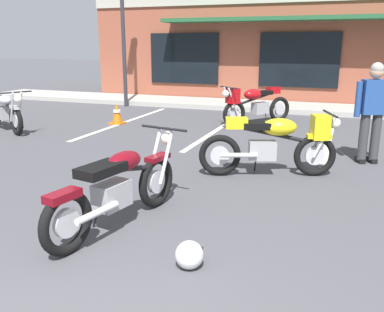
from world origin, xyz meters
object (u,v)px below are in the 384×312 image
Objects in this scene: motorcycle_green_cafe_racer at (276,142)px; person_in_black_shirt at (373,107)px; motorcycle_foreground_classic at (118,187)px; motorcycle_black_cruiser at (4,111)px; traffic_cone at (117,113)px; helmet_on_pavement at (189,255)px; motorcycle_red_sportbike at (254,104)px.

person_in_black_shirt reaches higher than motorcycle_green_cafe_racer.
motorcycle_green_cafe_racer is at bearing 62.13° from motorcycle_foreground_classic.
traffic_cone is (1.99, 1.65, -0.20)m from motorcycle_black_cruiser.
motorcycle_green_cafe_racer is 3.83× the size of traffic_cone.
motorcycle_foreground_classic is 1.03× the size of motorcycle_green_cafe_racer.
helmet_on_pavement is at bearing -54.98° from traffic_cone.
person_in_black_shirt reaches higher than motorcycle_red_sportbike.
person_in_black_shirt is (2.55, -2.77, 0.42)m from motorcycle_red_sportbike.
person_in_black_shirt is at bearing 69.32° from helmet_on_pavement.
traffic_cone is at bearing 125.02° from helmet_on_pavement.
motorcycle_foreground_classic and motorcycle_black_cruiser have the same top height.
motorcycle_black_cruiser is at bearing 179.57° from person_in_black_shirt.
motorcycle_black_cruiser is 7.55m from helmet_on_pavement.
motorcycle_red_sportbike is 3.79m from person_in_black_shirt.
motorcycle_green_cafe_racer is at bearing -137.34° from person_in_black_shirt.
motorcycle_red_sportbike is 0.87× the size of motorcycle_green_cafe_racer.
motorcycle_black_cruiser is 6.56m from motorcycle_green_cafe_racer.
traffic_cone reaches higher than helmet_on_pavement.
motorcycle_red_sportbike reaches higher than traffic_cone.
motorcycle_green_cafe_racer is at bearing -33.70° from traffic_cone.
helmet_on_pavement is at bearing -110.68° from person_in_black_shirt.
motorcycle_black_cruiser is 0.95× the size of motorcycle_green_cafe_racer.
motorcycle_red_sportbike is 0.91× the size of motorcycle_black_cruiser.
motorcycle_black_cruiser is at bearing 168.47° from motorcycle_green_cafe_racer.
motorcycle_foreground_classic is at bearing -36.17° from motorcycle_black_cruiser.
person_in_black_shirt is at bearing -47.33° from motorcycle_red_sportbike.
person_in_black_shirt is at bearing -16.42° from traffic_cone.
traffic_cone is (-4.44, 2.96, -0.27)m from motorcycle_green_cafe_racer.
motorcycle_foreground_classic is 3.95× the size of traffic_cone.
motorcycle_red_sportbike is at bearing 106.48° from motorcycle_green_cafe_racer.
helmet_on_pavement is 7.31m from traffic_cone.
motorcycle_black_cruiser is 7.81m from person_in_black_shirt.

